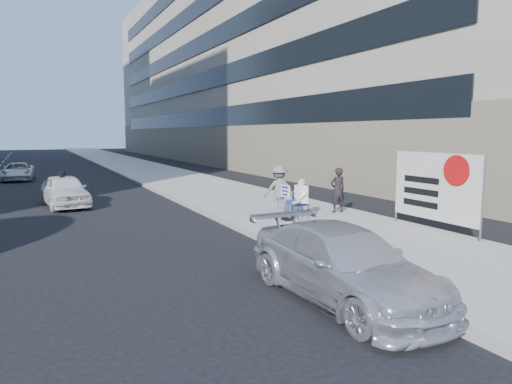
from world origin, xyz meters
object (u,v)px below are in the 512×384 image
seated_protester (297,197)px  motorcycle (64,190)px  pedestrian_woman (338,190)px  protest_banner (435,187)px  white_sedan_near (65,191)px  jogger (279,190)px  parked_sedan (343,264)px  white_sedan_far (18,172)px

seated_protester → motorcycle: size_ratio=0.64×
pedestrian_woman → protest_banner: bearing=105.1°
seated_protester → white_sedan_near: 9.56m
jogger → white_sedan_near: size_ratio=0.45×
protest_banner → white_sedan_near: size_ratio=0.83×
protest_banner → parked_sedan: 6.18m
protest_banner → white_sedan_near: protest_banner is taller
pedestrian_woman → protest_banner: (0.65, -3.65, 0.47)m
jogger → motorcycle: (-6.40, 6.12, -0.35)m
pedestrian_woman → seated_protester: bearing=18.9°
seated_protester → motorcycle: bearing=131.8°
motorcycle → protest_banner: bearing=-55.9°
seated_protester → pedestrian_woman: bearing=14.0°
parked_sedan → pedestrian_woman: bearing=53.6°
pedestrian_woman → parked_sedan: size_ratio=0.36×
protest_banner → white_sedan_far: size_ratio=0.79×
protest_banner → parked_sedan: protest_banner is taller
jogger → pedestrian_woman: bearing=178.9°
jogger → seated_protester: bearing=108.9°
protest_banner → white_sedan_far: 24.98m
jogger → white_sedan_near: bearing=-27.2°
jogger → motorcycle: bearing=-27.7°
pedestrian_woman → white_sedan_near: 10.65m
white_sedan_near → jogger: bearing=-49.3°
parked_sedan → motorcycle: motorcycle is taller
protest_banner → motorcycle: (-9.04, 10.39, -0.76)m
pedestrian_woman → motorcycle: bearing=-33.8°
parked_sedan → white_sedan_near: bearing=104.7°
seated_protester → jogger: 1.10m
seated_protester → motorcycle: (-6.45, 7.21, -0.24)m
white_sedan_near → motorcycle: bearing=95.5°
white_sedan_far → motorcycle: bearing=-78.0°
jogger → protest_banner: 5.03m
parked_sedan → seated_protester: bearing=64.7°
motorcycle → white_sedan_far: bearing=91.9°
pedestrian_woman → protest_banner: size_ratio=0.51×
pedestrian_woman → white_sedan_far: bearing=-56.4°
protest_banner → motorcycle: bearing=131.0°
white_sedan_far → pedestrian_woman: bearing=-58.2°
white_sedan_far → seated_protester: bearing=-63.4°
parked_sedan → white_sedan_near: (-3.63, 13.19, -0.00)m
seated_protester → jogger: bearing=92.9°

